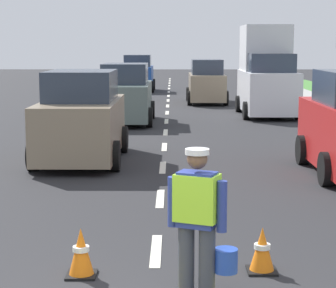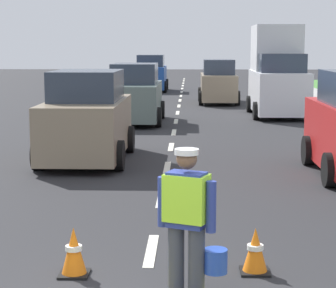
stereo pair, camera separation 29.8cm
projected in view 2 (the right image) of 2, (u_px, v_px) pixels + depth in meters
The scene contains 10 objects.
ground_plane at pixel (178, 112), 26.83m from camera, with size 96.00×96.00×0.00m, color #28282B.
lane_center_line at pixel (179, 103), 30.98m from camera, with size 0.14×46.40×0.01m.
road_worker at pixel (189, 217), 6.94m from camera, with size 0.76×0.43×1.67m.
traffic_cone_near at pixel (255, 251), 7.87m from camera, with size 0.36×0.36×0.56m.
traffic_cone_far at pixel (74, 252), 7.78m from camera, with size 0.36×0.36×0.59m.
delivery_truck at pixel (278, 75), 25.40m from camera, with size 2.16×4.60×3.54m.
car_oncoming_lead at pixel (87, 119), 15.47m from camera, with size 2.02×4.06×2.16m.
car_outgoing_far at pixel (218, 83), 30.86m from camera, with size 1.88×4.01×2.08m.
car_oncoming_second at pixel (135, 95), 23.09m from camera, with size 2.01×4.17×2.11m.
car_oncoming_third at pixel (151, 74), 38.93m from camera, with size 2.02×3.91×2.18m.
Camera 2 is at (0.52, -5.72, 2.75)m, focal length 69.24 mm.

